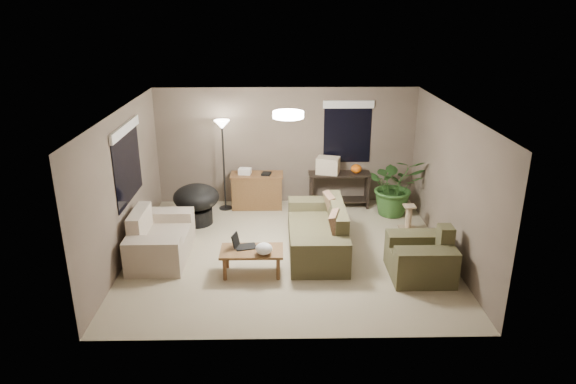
{
  "coord_description": "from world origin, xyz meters",
  "views": [
    {
      "loc": [
        -0.15,
        -8.12,
        4.09
      ],
      "look_at": [
        0.0,
        0.2,
        1.05
      ],
      "focal_mm": 32.0,
      "sensor_mm": 36.0,
      "label": 1
    }
  ],
  "objects_px": {
    "armchair": "(421,258)",
    "houseplant": "(395,192)",
    "floor_lamp": "(222,135)",
    "papasan_chair": "(196,201)",
    "console_table": "(339,187)",
    "loveseat": "(159,240)",
    "cat_scratching_post": "(408,219)",
    "coffee_table": "(252,253)",
    "desk": "(257,191)",
    "main_sofa": "(319,234)"
  },
  "relations": [
    {
      "from": "floor_lamp",
      "to": "desk",
      "type": "bearing_deg",
      "value": 5.17
    },
    {
      "from": "desk",
      "to": "console_table",
      "type": "height_order",
      "value": "same"
    },
    {
      "from": "armchair",
      "to": "houseplant",
      "type": "xyz_separation_m",
      "value": [
        0.12,
        2.57,
        0.19
      ]
    },
    {
      "from": "console_table",
      "to": "houseplant",
      "type": "height_order",
      "value": "houseplant"
    },
    {
      "from": "floor_lamp",
      "to": "houseplant",
      "type": "height_order",
      "value": "floor_lamp"
    },
    {
      "from": "papasan_chair",
      "to": "coffee_table",
      "type": "bearing_deg",
      "value": -60.16
    },
    {
      "from": "coffee_table",
      "to": "desk",
      "type": "relative_size",
      "value": 0.91
    },
    {
      "from": "floor_lamp",
      "to": "houseplant",
      "type": "bearing_deg",
      "value": -6.01
    },
    {
      "from": "armchair",
      "to": "papasan_chair",
      "type": "height_order",
      "value": "armchair"
    },
    {
      "from": "main_sofa",
      "to": "papasan_chair",
      "type": "bearing_deg",
      "value": 152.64
    },
    {
      "from": "coffee_table",
      "to": "houseplant",
      "type": "bearing_deg",
      "value": 41.2
    },
    {
      "from": "coffee_table",
      "to": "desk",
      "type": "bearing_deg",
      "value": 90.47
    },
    {
      "from": "armchair",
      "to": "houseplant",
      "type": "bearing_deg",
      "value": 87.41
    },
    {
      "from": "floor_lamp",
      "to": "cat_scratching_post",
      "type": "height_order",
      "value": "floor_lamp"
    },
    {
      "from": "loveseat",
      "to": "desk",
      "type": "distance_m",
      "value": 2.76
    },
    {
      "from": "loveseat",
      "to": "floor_lamp",
      "type": "xyz_separation_m",
      "value": [
        0.91,
        2.19,
        1.3
      ]
    },
    {
      "from": "armchair",
      "to": "loveseat",
      "type": "bearing_deg",
      "value": 170.22
    },
    {
      "from": "papasan_chair",
      "to": "console_table",
      "type": "bearing_deg",
      "value": 16.45
    },
    {
      "from": "console_table",
      "to": "floor_lamp",
      "type": "height_order",
      "value": "floor_lamp"
    },
    {
      "from": "papasan_chair",
      "to": "loveseat",
      "type": "bearing_deg",
      "value": -106.9
    },
    {
      "from": "desk",
      "to": "houseplant",
      "type": "height_order",
      "value": "houseplant"
    },
    {
      "from": "cat_scratching_post",
      "to": "console_table",
      "type": "bearing_deg",
      "value": 134.13
    },
    {
      "from": "loveseat",
      "to": "console_table",
      "type": "bearing_deg",
      "value": 34.32
    },
    {
      "from": "armchair",
      "to": "houseplant",
      "type": "distance_m",
      "value": 2.58
    },
    {
      "from": "console_table",
      "to": "desk",
      "type": "bearing_deg",
      "value": -179.21
    },
    {
      "from": "console_table",
      "to": "houseplant",
      "type": "xyz_separation_m",
      "value": [
        1.09,
        -0.46,
        0.05
      ]
    },
    {
      "from": "armchair",
      "to": "cat_scratching_post",
      "type": "height_order",
      "value": "armchair"
    },
    {
      "from": "main_sofa",
      "to": "desk",
      "type": "distance_m",
      "value": 2.35
    },
    {
      "from": "coffee_table",
      "to": "main_sofa",
      "type": "bearing_deg",
      "value": 37.04
    },
    {
      "from": "desk",
      "to": "armchair",
      "type": "bearing_deg",
      "value": -47.74
    },
    {
      "from": "main_sofa",
      "to": "floor_lamp",
      "type": "relative_size",
      "value": 1.15
    },
    {
      "from": "coffee_table",
      "to": "papasan_chair",
      "type": "relative_size",
      "value": 0.9
    },
    {
      "from": "loveseat",
      "to": "coffee_table",
      "type": "xyz_separation_m",
      "value": [
        1.61,
        -0.64,
        0.06
      ]
    },
    {
      "from": "armchair",
      "to": "coffee_table",
      "type": "height_order",
      "value": "armchair"
    },
    {
      "from": "loveseat",
      "to": "cat_scratching_post",
      "type": "height_order",
      "value": "loveseat"
    },
    {
      "from": "desk",
      "to": "floor_lamp",
      "type": "height_order",
      "value": "floor_lamp"
    },
    {
      "from": "armchair",
      "to": "papasan_chair",
      "type": "xyz_separation_m",
      "value": [
        -3.88,
        2.16,
        0.17
      ]
    },
    {
      "from": "coffee_table",
      "to": "loveseat",
      "type": "bearing_deg",
      "value": 158.31
    },
    {
      "from": "loveseat",
      "to": "console_table",
      "type": "xyz_separation_m",
      "value": [
        3.34,
        2.28,
        0.14
      ]
    },
    {
      "from": "desk",
      "to": "coffee_table",
      "type": "bearing_deg",
      "value": -89.53
    },
    {
      "from": "armchair",
      "to": "coffee_table",
      "type": "bearing_deg",
      "value": 177.85
    },
    {
      "from": "coffee_table",
      "to": "floor_lamp",
      "type": "relative_size",
      "value": 0.52
    },
    {
      "from": "main_sofa",
      "to": "floor_lamp",
      "type": "distance_m",
      "value": 3.0
    },
    {
      "from": "coffee_table",
      "to": "floor_lamp",
      "type": "height_order",
      "value": "floor_lamp"
    },
    {
      "from": "papasan_chair",
      "to": "houseplant",
      "type": "bearing_deg",
      "value": 5.75
    },
    {
      "from": "desk",
      "to": "console_table",
      "type": "relative_size",
      "value": 0.85
    },
    {
      "from": "armchair",
      "to": "floor_lamp",
      "type": "bearing_deg",
      "value": 139.2
    },
    {
      "from": "desk",
      "to": "console_table",
      "type": "xyz_separation_m",
      "value": [
        1.75,
        0.02,
        0.06
      ]
    },
    {
      "from": "coffee_table",
      "to": "console_table",
      "type": "relative_size",
      "value": 0.77
    },
    {
      "from": "loveseat",
      "to": "armchair",
      "type": "xyz_separation_m",
      "value": [
        4.31,
        -0.74,
        0.0
      ]
    }
  ]
}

